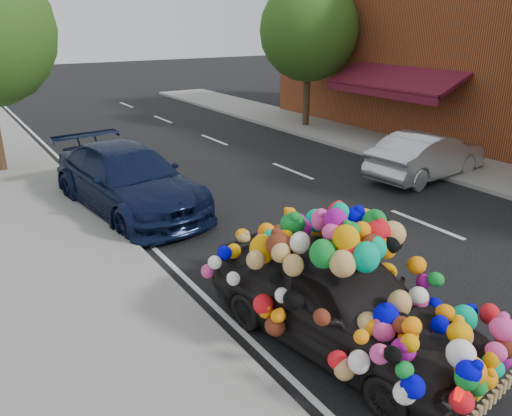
# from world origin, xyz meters

# --- Properties ---
(ground) EXTENTS (100.00, 100.00, 0.00)m
(ground) POSITION_xyz_m (0.00, 0.00, 0.00)
(ground) COLOR black
(ground) RESTS_ON ground
(sidewalk) EXTENTS (4.00, 60.00, 0.12)m
(sidewalk) POSITION_xyz_m (-4.30, 0.00, 0.06)
(sidewalk) COLOR gray
(sidewalk) RESTS_ON ground
(kerb) EXTENTS (0.15, 60.00, 0.13)m
(kerb) POSITION_xyz_m (-2.35, 0.00, 0.07)
(kerb) COLOR gray
(kerb) RESTS_ON ground
(footpath_far) EXTENTS (3.00, 40.00, 0.12)m
(footpath_far) POSITION_xyz_m (8.20, 3.00, 0.06)
(footpath_far) COLOR gray
(footpath_far) RESTS_ON ground
(lane_markings) EXTENTS (6.00, 50.00, 0.01)m
(lane_markings) POSITION_xyz_m (3.60, 0.00, 0.01)
(lane_markings) COLOR silver
(lane_markings) RESTS_ON ground
(tree_far_b) EXTENTS (4.00, 4.00, 5.90)m
(tree_far_b) POSITION_xyz_m (8.00, 10.00, 3.89)
(tree_far_b) COLOR #332114
(tree_far_b) RESTS_ON ground
(plush_art_car) EXTENTS (2.65, 4.52, 2.03)m
(plush_art_car) POSITION_xyz_m (-1.00, -2.21, 1.04)
(plush_art_car) COLOR black
(plush_art_car) RESTS_ON ground
(navy_sedan) EXTENTS (2.70, 5.41, 1.51)m
(navy_sedan) POSITION_xyz_m (-1.62, 4.50, 0.75)
(navy_sedan) COLOR black
(navy_sedan) RESTS_ON ground
(silver_hatchback) EXTENTS (4.14, 1.80, 1.32)m
(silver_hatchback) POSITION_xyz_m (6.44, 2.41, 0.66)
(silver_hatchback) COLOR #AAACB1
(silver_hatchback) RESTS_ON ground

